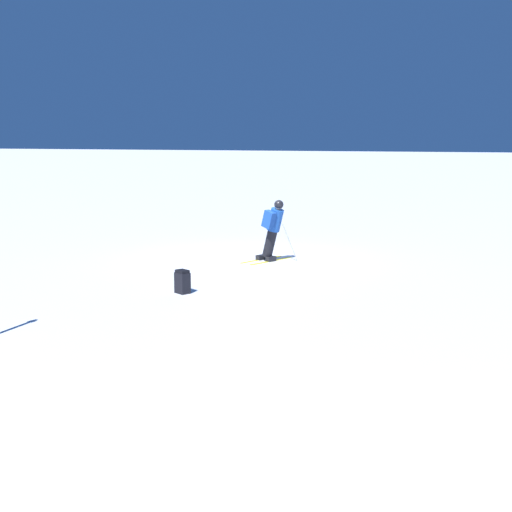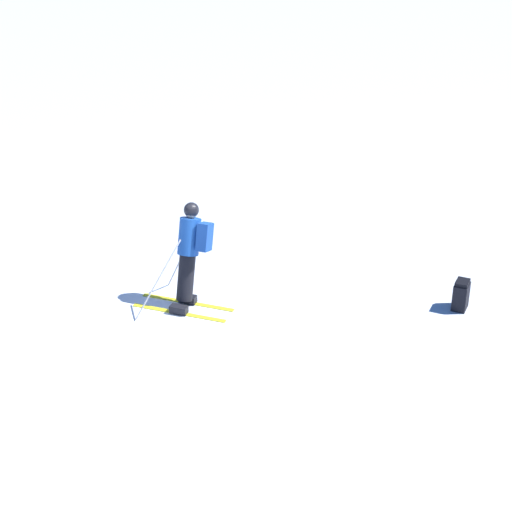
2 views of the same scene
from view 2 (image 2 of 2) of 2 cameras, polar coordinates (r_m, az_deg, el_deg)
name	(u,v)px [view 2 (image 2 of 2)]	position (r m, az deg, el deg)	size (l,w,h in m)	color
ground_plane	(182,325)	(13.33, -4.98, -4.58)	(300.00, 300.00, 0.00)	white
skier	(190,250)	(13.55, -4.43, 0.40)	(1.29, 1.64, 1.68)	yellow
spare_backpack	(461,295)	(13.98, 13.51, -2.54)	(0.37, 0.33, 0.50)	black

